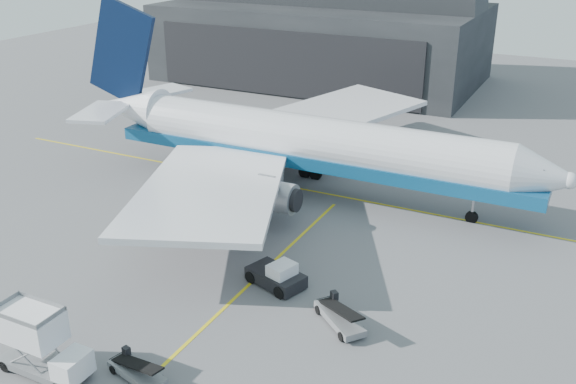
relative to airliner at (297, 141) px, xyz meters
The scene contains 9 objects.
ground 21.04m from the airliner, 76.32° to the right, with size 200.00×200.00×0.00m, color #565659.
taxi_lines 9.97m from the airliner, 56.15° to the right, with size 80.00×42.12×0.02m.
hangar 48.44m from the airliner, 110.85° to the left, with size 50.00×28.30×28.00m.
airliner is the anchor object (origin of this frame).
catering_truck 31.78m from the airliner, 91.93° to the right, with size 5.80×2.27×3.99m.
pushback_tug 18.69m from the airliner, 68.52° to the right, with size 4.73×3.56×1.95m.
belt_loader_a 30.27m from the airliner, 81.99° to the right, with size 4.26×2.25×1.59m.
belt_loader_b 23.53m from the airliner, 57.17° to the right, with size 4.44×4.04×1.83m.
traffic_cone 21.90m from the airliner, 60.02° to the right, with size 0.34×0.34×0.49m.
Camera 1 is at (20.45, -32.57, 24.30)m, focal length 40.00 mm.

